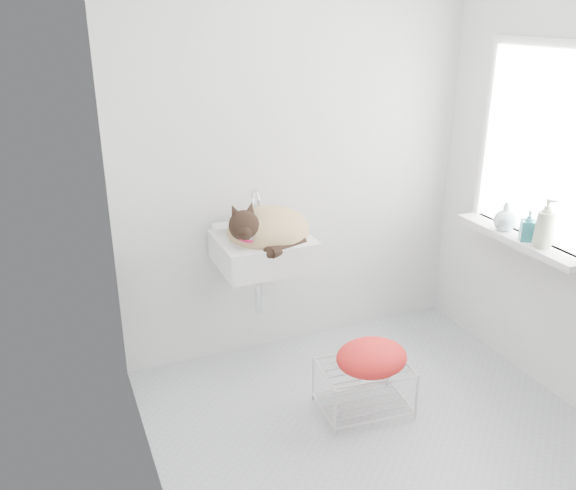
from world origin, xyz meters
name	(u,v)px	position (x,y,z in m)	size (l,w,h in m)	color
floor	(372,427)	(0.00, 0.00, 0.00)	(2.20, 2.00, 0.02)	#A1A8AE
back_wall	(297,152)	(0.00, 1.00, 1.25)	(2.20, 0.02, 2.50)	silver
right_wall	(571,173)	(1.10, 0.00, 1.25)	(0.02, 2.00, 2.50)	silver
left_wall	(137,230)	(-1.10, 0.00, 1.25)	(0.02, 2.00, 2.50)	silver
window_glass	(543,146)	(1.09, 0.20, 1.35)	(0.01, 0.80, 1.00)	white
window_frame	(541,147)	(1.07, 0.20, 1.35)	(0.04, 0.90, 1.10)	white
windowsill	(518,239)	(1.01, 0.20, 0.83)	(0.16, 0.88, 0.04)	white
sink	(263,237)	(-0.32, 0.74, 0.85)	(0.52, 0.45, 0.21)	white
faucet	(252,204)	(-0.32, 0.92, 0.99)	(0.19, 0.13, 0.19)	silver
cat	(266,231)	(-0.30, 0.72, 0.89)	(0.50, 0.41, 0.31)	tan
wire_rack	(364,386)	(0.03, 0.15, 0.15)	(0.46, 0.32, 0.28)	silver
towel	(371,366)	(0.03, 0.09, 0.31)	(0.38, 0.27, 0.16)	#E83809
bottle_a	(541,247)	(1.00, 0.02, 0.85)	(0.09, 0.09, 0.23)	beige
bottle_b	(526,240)	(1.00, 0.13, 0.85)	(0.08, 0.08, 0.17)	#236C73
bottle_c	(504,230)	(1.00, 0.31, 0.85)	(0.13, 0.13, 0.17)	silver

